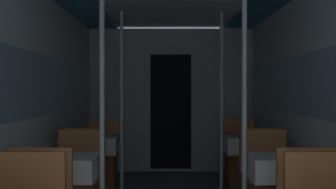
{
  "coord_description": "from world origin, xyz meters",
  "views": [
    {
      "loc": [
        -0.04,
        -1.37,
        1.28
      ],
      "look_at": [
        -0.04,
        2.91,
        1.24
      ],
      "focal_mm": 50.0,
      "sensor_mm": 36.0,
      "label": 1
    }
  ],
  "objects_px": {
    "chair_left_near_2": "(86,180)",
    "support_pole_right_1": "(243,108)",
    "dining_table_right_2": "(247,147)",
    "dining_table_right_1": "(281,170)",
    "support_pole_left_2": "(121,103)",
    "support_pole_left_1": "(101,108)",
    "chair_left_far_2": "(101,164)",
    "chair_right_far_2": "(240,164)",
    "chair_right_near_2": "(256,180)",
    "support_pole_right_2": "(221,103)",
    "dining_table_left_1": "(63,170)",
    "dining_table_left_2": "(94,147)"
  },
  "relations": [
    {
      "from": "chair_left_near_2",
      "to": "support_pole_right_1",
      "type": "xyz_separation_m",
      "value": [
        1.55,
        -1.15,
        0.84
      ]
    },
    {
      "from": "chair_left_far_2",
      "to": "support_pole_right_2",
      "type": "bearing_deg",
      "value": 159.99
    },
    {
      "from": "chair_right_near_2",
      "to": "chair_right_far_2",
      "type": "xyz_separation_m",
      "value": [
        0.0,
        1.13,
        0.0
      ]
    },
    {
      "from": "dining_table_left_2",
      "to": "support_pole_left_2",
      "type": "relative_size",
      "value": 0.32
    },
    {
      "from": "chair_left_far_2",
      "to": "chair_right_far_2",
      "type": "distance_m",
      "value": 1.88
    },
    {
      "from": "chair_right_near_2",
      "to": "support_pole_right_2",
      "type": "height_order",
      "value": "support_pole_right_2"
    },
    {
      "from": "dining_table_left_1",
      "to": "chair_right_near_2",
      "type": "bearing_deg",
      "value": 31.4
    },
    {
      "from": "dining_table_left_1",
      "to": "support_pole_right_2",
      "type": "distance_m",
      "value": 2.37
    },
    {
      "from": "chair_left_near_2",
      "to": "support_pole_left_1",
      "type": "bearing_deg",
      "value": -74.14
    },
    {
      "from": "chair_right_far_2",
      "to": "chair_left_far_2",
      "type": "bearing_deg",
      "value": 0.0
    },
    {
      "from": "support_pole_right_1",
      "to": "support_pole_right_2",
      "type": "xyz_separation_m",
      "value": [
        0.0,
        1.71,
        0.0
      ]
    },
    {
      "from": "chair_left_far_2",
      "to": "dining_table_right_2",
      "type": "height_order",
      "value": "chair_left_far_2"
    },
    {
      "from": "support_pole_left_1",
      "to": "support_pole_right_2",
      "type": "distance_m",
      "value": 2.11
    },
    {
      "from": "dining_table_left_2",
      "to": "chair_left_near_2",
      "type": "height_order",
      "value": "chair_left_near_2"
    },
    {
      "from": "dining_table_left_2",
      "to": "dining_table_right_1",
      "type": "relative_size",
      "value": 1.0
    },
    {
      "from": "support_pole_right_2",
      "to": "dining_table_right_1",
      "type": "bearing_deg",
      "value": -79.23
    },
    {
      "from": "support_pole_right_1",
      "to": "dining_table_left_1",
      "type": "bearing_deg",
      "value": -180.0
    },
    {
      "from": "support_pole_left_1",
      "to": "chair_left_near_2",
      "type": "relative_size",
      "value": 2.57
    },
    {
      "from": "dining_table_left_2",
      "to": "chair_left_near_2",
      "type": "distance_m",
      "value": 0.64
    },
    {
      "from": "chair_left_near_2",
      "to": "dining_table_right_1",
      "type": "relative_size",
      "value": 1.23
    },
    {
      "from": "dining_table_left_1",
      "to": "chair_right_near_2",
      "type": "distance_m",
      "value": 2.22
    },
    {
      "from": "chair_left_far_2",
      "to": "chair_right_far_2",
      "type": "height_order",
      "value": "same"
    },
    {
      "from": "dining_table_right_1",
      "to": "support_pole_right_2",
      "type": "xyz_separation_m",
      "value": [
        -0.33,
        1.71,
        0.54
      ]
    },
    {
      "from": "support_pole_left_1",
      "to": "support_pole_right_1",
      "type": "distance_m",
      "value": 1.23
    },
    {
      "from": "dining_table_right_2",
      "to": "support_pole_right_2",
      "type": "bearing_deg",
      "value": 180.0
    },
    {
      "from": "chair_left_far_2",
      "to": "dining_table_right_1",
      "type": "distance_m",
      "value": 2.97
    },
    {
      "from": "chair_left_near_2",
      "to": "support_pole_left_2",
      "type": "height_order",
      "value": "support_pole_left_2"
    },
    {
      "from": "dining_table_right_1",
      "to": "dining_table_left_2",
      "type": "bearing_deg",
      "value": 137.65
    },
    {
      "from": "support_pole_left_2",
      "to": "chair_right_far_2",
      "type": "relative_size",
      "value": 2.57
    },
    {
      "from": "dining_table_left_2",
      "to": "chair_right_near_2",
      "type": "distance_m",
      "value": 1.99
    },
    {
      "from": "dining_table_right_1",
      "to": "support_pole_right_1",
      "type": "relative_size",
      "value": 0.32
    },
    {
      "from": "dining_table_left_2",
      "to": "dining_table_right_2",
      "type": "distance_m",
      "value": 1.88
    },
    {
      "from": "chair_left_far_2",
      "to": "chair_right_near_2",
      "type": "xyz_separation_m",
      "value": [
        1.88,
        -1.13,
        0.0
      ]
    },
    {
      "from": "support_pole_left_2",
      "to": "support_pole_right_1",
      "type": "bearing_deg",
      "value": -54.37
    },
    {
      "from": "dining_table_left_1",
      "to": "chair_left_far_2",
      "type": "distance_m",
      "value": 2.3
    },
    {
      "from": "chair_left_near_2",
      "to": "chair_right_far_2",
      "type": "relative_size",
      "value": 1.0
    },
    {
      "from": "dining_table_left_1",
      "to": "support_pole_right_2",
      "type": "relative_size",
      "value": 0.32
    },
    {
      "from": "chair_right_far_2",
      "to": "dining_table_left_1",
      "type": "bearing_deg",
      "value": 50.49
    },
    {
      "from": "chair_left_near_2",
      "to": "chair_right_near_2",
      "type": "height_order",
      "value": "same"
    },
    {
      "from": "chair_right_far_2",
      "to": "support_pole_left_2",
      "type": "bearing_deg",
      "value": 20.01
    },
    {
      "from": "dining_table_left_2",
      "to": "support_pole_left_2",
      "type": "height_order",
      "value": "support_pole_left_2"
    },
    {
      "from": "support_pole_left_1",
      "to": "support_pole_right_1",
      "type": "bearing_deg",
      "value": 0.0
    },
    {
      "from": "support_pole_left_2",
      "to": "support_pole_right_2",
      "type": "relative_size",
      "value": 1.0
    },
    {
      "from": "chair_left_near_2",
      "to": "chair_right_near_2",
      "type": "bearing_deg",
      "value": 0.0
    },
    {
      "from": "support_pole_left_2",
      "to": "dining_table_left_1",
      "type": "bearing_deg",
      "value": -100.77
    },
    {
      "from": "dining_table_left_2",
      "to": "chair_left_near_2",
      "type": "relative_size",
      "value": 0.81
    },
    {
      "from": "dining_table_right_1",
      "to": "support_pole_left_2",
      "type": "bearing_deg",
      "value": 132.21
    },
    {
      "from": "chair_left_near_2",
      "to": "dining_table_right_2",
      "type": "height_order",
      "value": "chair_left_near_2"
    },
    {
      "from": "dining_table_right_1",
      "to": "chair_right_near_2",
      "type": "height_order",
      "value": "chair_right_near_2"
    },
    {
      "from": "chair_left_far_2",
      "to": "support_pole_left_2",
      "type": "bearing_deg",
      "value": 119.94
    }
  ]
}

